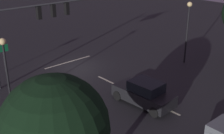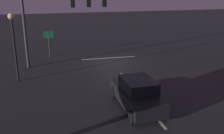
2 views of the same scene
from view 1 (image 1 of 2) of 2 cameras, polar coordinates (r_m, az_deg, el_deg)
The scene contains 10 objects.
ground_plane at distance 26.65m, azimuth -6.58°, elevation 0.07°, with size 80.00×80.00×0.00m, color #232326.
traffic_signal_assembly at distance 23.66m, azimuth -15.26°, elevation 8.44°, with size 8.62×0.47×6.60m.
lane_dash_far at distance 23.74m, azimuth -0.94°, elevation -2.62°, with size 2.20×0.16×0.01m, color beige.
lane_dash_mid at distance 20.08m, azimuth 10.44°, elevation -7.92°, with size 2.20×0.16×0.01m, color beige.
stop_bar at distance 27.83m, azimuth -8.40°, elevation 0.96°, with size 5.00×0.16×0.01m, color beige.
car_approaching at distance 20.10m, azimuth 6.18°, elevation -5.06°, with size 2.12×4.45×1.70m.
street_lamp_left_kerb at distance 27.17m, azimuth 14.44°, elevation 8.48°, with size 0.44×0.44×5.58m.
street_lamp_right_kerb at distance 19.84m, azimuth -19.90°, elevation 1.37°, with size 0.44×0.44×4.74m.
route_sign at distance 26.42m, azimuth -20.21°, elevation 2.70°, with size 0.90×0.09×2.45m.
tree_right_near at distance 10.42m, azimuth -10.96°, elevation -11.59°, with size 3.81×3.81×6.14m.
Camera 1 is at (14.07, 20.35, 9.92)m, focal length 47.48 mm.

